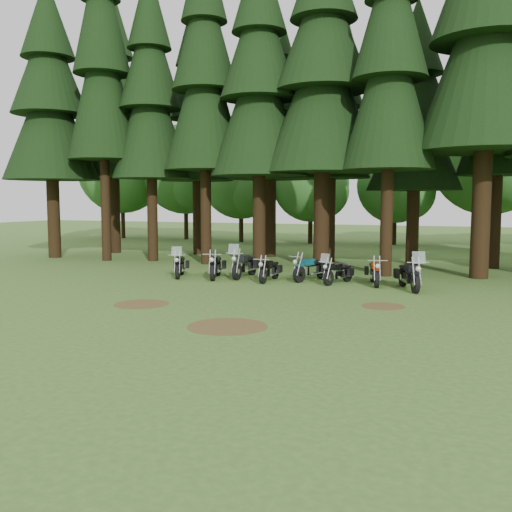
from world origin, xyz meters
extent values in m
plane|color=#385D21|center=(0.00, 0.00, 0.00)|extent=(120.00, 120.00, 0.00)
cylinder|color=black|center=(-16.20, 9.28, 2.76)|extent=(0.73, 0.73, 5.51)
cone|color=black|center=(-16.20, 9.28, 8.04)|extent=(5.49, 5.49, 6.89)
cone|color=black|center=(-16.20, 9.28, 11.29)|extent=(4.39, 4.39, 5.82)
cone|color=black|center=(-16.20, 9.28, 13.88)|extent=(3.07, 3.07, 4.59)
cylinder|color=black|center=(-12.29, 8.98, 3.39)|extent=(0.52, 0.52, 6.77)
cone|color=black|center=(-12.29, 8.98, 9.88)|extent=(3.92, 3.92, 8.47)
cone|color=black|center=(-12.29, 8.98, 13.88)|extent=(3.14, 3.14, 7.15)
cylinder|color=black|center=(-9.78, 9.82, 2.76)|extent=(0.58, 0.58, 5.53)
cone|color=black|center=(-9.78, 9.82, 8.06)|extent=(4.32, 4.32, 6.91)
cone|color=black|center=(-9.78, 9.82, 11.32)|extent=(3.46, 3.46, 5.83)
cone|color=black|center=(-9.78, 9.82, 13.92)|extent=(2.42, 2.42, 4.61)
cylinder|color=black|center=(-6.29, 9.51, 2.99)|extent=(0.58, 0.58, 5.99)
cone|color=black|center=(-6.29, 9.51, 8.73)|extent=(4.32, 4.32, 7.49)
cone|color=black|center=(-6.29, 9.51, 12.27)|extent=(3.45, 3.45, 6.32)
cylinder|color=black|center=(-3.21, 9.40, 2.78)|extent=(0.66, 0.66, 5.57)
cone|color=black|center=(-3.21, 9.40, 8.12)|extent=(4.95, 4.95, 6.96)
cone|color=black|center=(-3.21, 9.40, 11.40)|extent=(3.96, 3.96, 5.87)
cylinder|color=black|center=(0.07, 9.44, 2.85)|extent=(0.77, 0.77, 5.70)
cone|color=black|center=(0.07, 9.44, 8.31)|extent=(5.81, 5.81, 7.12)
cone|color=black|center=(0.07, 9.44, 11.67)|extent=(4.65, 4.65, 6.01)
cylinder|color=black|center=(3.43, 8.02, 2.85)|extent=(0.55, 0.55, 5.71)
cone|color=black|center=(3.43, 8.02, 8.32)|extent=(4.15, 4.15, 7.14)
cone|color=black|center=(3.43, 8.02, 11.69)|extent=(3.32, 3.32, 6.03)
cylinder|color=black|center=(7.37, 8.76, 3.31)|extent=(0.80, 0.80, 6.62)
cone|color=black|center=(7.37, 8.76, 9.65)|extent=(5.98, 5.98, 8.27)
cylinder|color=black|center=(-14.68, 13.25, 2.93)|extent=(0.67, 0.67, 5.87)
cone|color=black|center=(-14.68, 13.25, 8.55)|extent=(5.00, 5.00, 7.33)
cone|color=black|center=(-14.68, 13.25, 12.02)|extent=(4.00, 4.00, 6.19)
cone|color=black|center=(-14.68, 13.25, 14.77)|extent=(2.80, 2.80, 4.89)
cylinder|color=black|center=(-9.26, 14.35, 2.76)|extent=(0.60, 0.60, 5.53)
cone|color=black|center=(-9.26, 14.35, 8.06)|extent=(4.52, 4.52, 6.91)
cone|color=black|center=(-9.26, 14.35, 11.32)|extent=(3.62, 3.62, 5.83)
cone|color=black|center=(-9.26, 14.35, 13.92)|extent=(2.53, 2.53, 4.61)
cylinder|color=black|center=(-4.38, 14.40, 2.78)|extent=(0.65, 0.65, 5.55)
cone|color=black|center=(-4.38, 14.40, 8.10)|extent=(4.85, 4.85, 6.94)
cone|color=black|center=(-4.38, 14.40, 11.38)|extent=(3.88, 3.88, 5.86)
cone|color=black|center=(-4.38, 14.40, 13.99)|extent=(2.72, 2.72, 4.63)
cylinder|color=black|center=(-0.37, 12.94, 2.76)|extent=(0.58, 0.58, 5.52)
cone|color=black|center=(-0.37, 12.94, 8.05)|extent=(4.35, 4.35, 6.90)
cone|color=black|center=(-0.37, 12.94, 11.31)|extent=(3.48, 3.48, 5.83)
cone|color=black|center=(-0.37, 12.94, 13.90)|extent=(2.44, 2.44, 4.60)
cylinder|color=black|center=(4.04, 13.25, 2.35)|extent=(0.66, 0.66, 4.70)
cone|color=black|center=(4.04, 13.25, 6.85)|extent=(4.94, 4.94, 5.87)
cone|color=black|center=(4.04, 13.25, 9.62)|extent=(3.95, 3.95, 4.96)
cone|color=black|center=(4.04, 13.25, 11.82)|extent=(2.77, 2.77, 3.91)
cylinder|color=black|center=(8.07, 12.86, 2.78)|extent=(0.53, 0.53, 5.56)
cone|color=black|center=(8.07, 12.86, 8.11)|extent=(3.94, 3.94, 6.95)
cone|color=black|center=(8.07, 12.86, 11.40)|extent=(3.15, 3.15, 5.87)
cylinder|color=black|center=(-22.46, 25.50, 1.67)|extent=(0.36, 0.36, 3.33)
sphere|color=#285F22|center=(-22.46, 25.50, 6.11)|extent=(7.78, 7.78, 7.78)
sphere|color=#285F22|center=(-21.12, 24.61, 5.33)|extent=(5.55, 5.55, 5.55)
cylinder|color=black|center=(-16.34, 26.00, 1.65)|extent=(0.36, 0.36, 3.29)
sphere|color=#285F22|center=(-16.34, 26.00, 6.04)|extent=(7.69, 7.69, 7.69)
sphere|color=#285F22|center=(-15.02, 25.12, 5.27)|extent=(5.49, 5.49, 5.49)
cylinder|color=black|center=(-10.73, 24.98, 1.40)|extent=(0.36, 0.36, 2.80)
sphere|color=#285F22|center=(-10.73, 24.98, 5.13)|extent=(6.53, 6.53, 6.53)
sphere|color=#285F22|center=(-9.61, 24.23, 4.48)|extent=(4.67, 4.67, 4.67)
cylinder|color=black|center=(-4.99, 25.31, 1.27)|extent=(0.36, 0.36, 2.55)
sphere|color=#285F22|center=(-4.99, 25.31, 4.67)|extent=(5.95, 5.95, 5.95)
sphere|color=#285F22|center=(-3.97, 24.63, 4.08)|extent=(4.25, 4.25, 4.25)
cylinder|color=black|center=(1.32, 26.50, 1.23)|extent=(0.36, 0.36, 2.47)
sphere|color=#285F22|center=(1.32, 26.50, 4.53)|extent=(5.76, 5.76, 5.76)
sphere|color=#285F22|center=(2.30, 25.84, 3.95)|extent=(4.12, 4.12, 4.12)
cylinder|color=black|center=(7.92, 25.96, 1.76)|extent=(0.36, 0.36, 3.52)
sphere|color=#285F22|center=(7.92, 25.96, 6.45)|extent=(8.21, 8.21, 8.21)
sphere|color=#285F22|center=(9.33, 25.02, 5.63)|extent=(5.87, 5.87, 5.87)
cylinder|color=#4C3D1E|center=(-3.00, -2.00, 0.01)|extent=(1.80, 1.80, 0.01)
cylinder|color=#4C3D1E|center=(4.50, 0.50, 0.01)|extent=(1.40, 1.40, 0.01)
cylinder|color=#4C3D1E|center=(1.00, -4.00, 0.01)|extent=(2.20, 2.20, 0.01)
cylinder|color=black|center=(-4.77, 3.65, 0.34)|extent=(0.39, 0.68, 0.68)
cylinder|color=black|center=(-5.37, 5.12, 0.34)|extent=(0.39, 0.68, 0.68)
cube|color=silver|center=(-5.09, 4.43, 0.43)|extent=(0.53, 0.77, 0.35)
cube|color=black|center=(-5.00, 4.21, 0.80)|extent=(0.50, 0.64, 0.25)
cube|color=black|center=(-5.18, 4.65, 0.76)|extent=(0.50, 0.64, 0.12)
cube|color=silver|center=(-4.66, 3.36, 1.25)|extent=(0.45, 0.28, 0.41)
cylinder|color=black|center=(-3.13, 3.73, 0.36)|extent=(0.36, 0.74, 0.73)
cylinder|color=black|center=(-3.64, 5.36, 0.36)|extent=(0.36, 0.74, 0.73)
cube|color=silver|center=(-3.40, 4.59, 0.46)|extent=(0.52, 0.83, 0.37)
cube|color=black|center=(-3.33, 4.35, 0.86)|extent=(0.50, 0.68, 0.26)
cube|color=black|center=(-3.48, 4.84, 0.81)|extent=(0.50, 0.68, 0.13)
cylinder|color=black|center=(-2.30, 4.36, 0.37)|extent=(0.16, 0.74, 0.74)
cylinder|color=black|center=(-2.28, 6.09, 0.37)|extent=(0.16, 0.74, 0.74)
cube|color=silver|center=(-2.29, 5.28, 0.47)|extent=(0.32, 0.78, 0.38)
cube|color=black|center=(-2.29, 5.02, 0.87)|extent=(0.34, 0.62, 0.27)
cube|color=black|center=(-2.29, 5.53, 0.83)|extent=(0.34, 0.62, 0.13)
cube|color=silver|center=(-2.30, 4.02, 1.36)|extent=(0.47, 0.14, 0.44)
cylinder|color=black|center=(-0.87, 3.76, 0.32)|extent=(0.14, 0.64, 0.64)
cylinder|color=black|center=(-0.87, 5.26, 0.32)|extent=(0.14, 0.64, 0.64)
cube|color=silver|center=(-0.87, 4.56, 0.41)|extent=(0.27, 0.68, 0.33)
cube|color=black|center=(-0.87, 4.34, 0.76)|extent=(0.29, 0.53, 0.23)
cube|color=black|center=(-0.87, 4.78, 0.72)|extent=(0.29, 0.53, 0.12)
cylinder|color=black|center=(0.41, 4.62, 0.34)|extent=(0.38, 0.70, 0.69)
cylinder|color=black|center=(0.99, 6.13, 0.34)|extent=(0.38, 0.70, 0.69)
cube|color=silver|center=(0.72, 5.42, 0.44)|extent=(0.53, 0.79, 0.35)
cube|color=#145C73|center=(0.63, 5.20, 0.81)|extent=(0.50, 0.65, 0.25)
cube|color=black|center=(0.80, 5.64, 0.77)|extent=(0.50, 0.65, 0.13)
cylinder|color=black|center=(1.75, 4.22, 0.31)|extent=(0.32, 0.62, 0.61)
cylinder|color=black|center=(2.23, 5.58, 0.31)|extent=(0.32, 0.62, 0.61)
cube|color=silver|center=(2.01, 4.94, 0.39)|extent=(0.46, 0.70, 0.32)
cube|color=black|center=(1.94, 4.74, 0.72)|extent=(0.43, 0.57, 0.22)
cube|color=black|center=(2.08, 5.14, 0.69)|extent=(0.43, 0.57, 0.11)
cube|color=silver|center=(1.66, 3.96, 1.13)|extent=(0.41, 0.24, 0.37)
cylinder|color=black|center=(3.64, 4.35, 0.34)|extent=(0.32, 0.70, 0.69)
cylinder|color=black|center=(3.22, 5.91, 0.34)|extent=(0.32, 0.70, 0.69)
cube|color=silver|center=(3.42, 5.18, 0.44)|extent=(0.47, 0.78, 0.35)
cube|color=#9D2405|center=(3.48, 4.95, 0.81)|extent=(0.45, 0.64, 0.25)
cube|color=black|center=(3.35, 5.41, 0.77)|extent=(0.45, 0.64, 0.13)
cylinder|color=black|center=(5.19, 3.51, 0.37)|extent=(0.42, 0.74, 0.74)
cylinder|color=black|center=(4.55, 5.11, 0.37)|extent=(0.42, 0.74, 0.74)
cube|color=silver|center=(4.85, 4.36, 0.47)|extent=(0.58, 0.84, 0.38)
cube|color=black|center=(4.94, 4.12, 0.87)|extent=(0.54, 0.70, 0.27)
cube|color=black|center=(4.75, 4.60, 0.83)|extent=(0.54, 0.70, 0.13)
cube|color=silver|center=(5.32, 3.20, 1.36)|extent=(0.49, 0.31, 0.44)
camera|label=1|loc=(7.23, -17.89, 3.43)|focal=40.00mm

